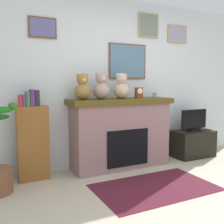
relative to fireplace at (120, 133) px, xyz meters
name	(u,v)px	position (x,y,z in m)	size (l,w,h in m)	color
ground_plane	(210,215)	(0.09, -1.71, -0.54)	(12.00, 12.00, 0.00)	#B6AB91
back_wall	(117,82)	(0.09, 0.29, 0.77)	(5.20, 0.15, 2.60)	silver
fireplace	(120,133)	(0.00, 0.00, 0.00)	(1.61, 0.52, 1.06)	gray
bookshelf	(33,140)	(-1.30, 0.03, 0.01)	(0.40, 0.16, 1.21)	brown
tv_stand	(193,144)	(1.41, -0.07, -0.30)	(0.73, 0.40, 0.46)	black
television	(194,121)	(1.41, -0.07, 0.10)	(0.54, 0.14, 0.37)	black
area_rug	(155,187)	(0.00, -0.91, -0.53)	(1.49, 0.91, 0.01)	#4C1725
candle_jar	(155,95)	(0.61, -0.02, 0.56)	(0.06, 0.06, 0.08)	gray
mantel_clock	(139,93)	(0.31, -0.02, 0.61)	(0.11, 0.08, 0.17)	brown
teddy_bear_brown	(83,88)	(-0.61, -0.02, 0.69)	(0.23, 0.23, 0.37)	olive
teddy_bear_grey	(101,87)	(-0.32, -0.02, 0.70)	(0.24, 0.24, 0.39)	tan
teddy_bear_tan	(121,87)	(0.00, -0.02, 0.69)	(0.24, 0.24, 0.38)	#CBAA93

